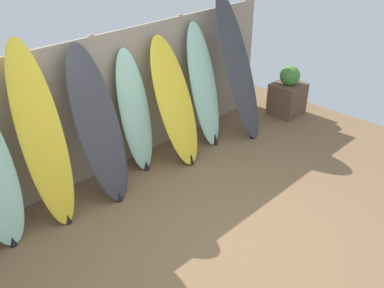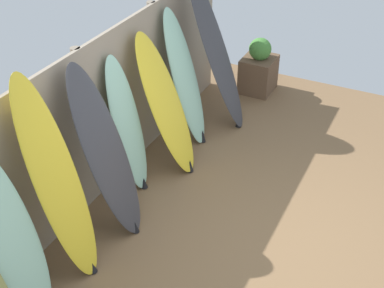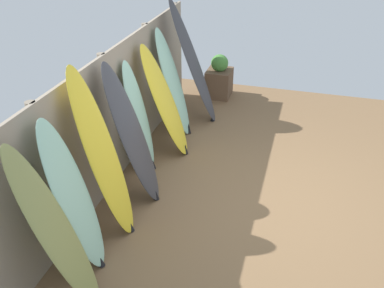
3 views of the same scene
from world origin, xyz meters
TOP-DOWN VIEW (x-y plane):
  - ground at (0.00, 0.00)m, footprint 7.68×7.68m
  - fence_back at (-0.00, 2.01)m, footprint 6.08×0.11m
  - surfboard_seafoam_1 at (-1.57, 1.66)m, footprint 0.60×0.53m
  - surfboard_yellow_2 at (-0.97, 1.62)m, footprint 0.52×0.64m
  - surfboard_charcoal_3 at (-0.32, 1.56)m, footprint 0.58×0.66m
  - surfboard_seafoam_4 at (0.35, 1.75)m, footprint 0.45×0.41m
  - surfboard_yellow_5 at (0.87, 1.55)m, footprint 0.57×0.73m
  - surfboard_seafoam_6 at (1.52, 1.64)m, footprint 0.51×0.65m
  - surfboard_charcoal_7 at (2.06, 1.46)m, footprint 0.61×0.86m
  - planter_box at (3.17, 1.26)m, footprint 0.52×0.46m

SIDE VIEW (x-z plane):
  - ground at x=0.00m, z-range 0.00..0.00m
  - planter_box at x=3.17m, z-range -0.06..0.77m
  - surfboard_seafoam_4 at x=0.35m, z-range -0.01..1.60m
  - surfboard_yellow_5 at x=0.87m, z-range -0.01..1.68m
  - surfboard_seafoam_6 at x=1.52m, z-range -0.01..1.72m
  - surfboard_seafoam_1 at x=-1.57m, z-range -0.01..1.72m
  - fence_back at x=0.00m, z-range 0.00..1.80m
  - surfboard_charcoal_3 at x=-0.32m, z-range -0.01..1.83m
  - surfboard_yellow_2 at x=-0.97m, z-range -0.01..2.00m
  - surfboard_charcoal_7 at x=2.06m, z-range -0.01..2.07m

